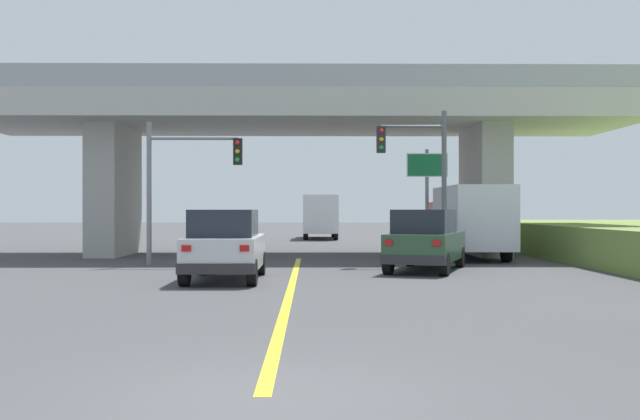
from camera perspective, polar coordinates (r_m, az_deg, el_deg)
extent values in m
plane|color=#424244|center=(32.93, -1.57, -3.48)|extent=(160.00, 160.00, 0.00)
cube|color=#B7B5AD|center=(33.13, -1.57, 7.40)|extent=(29.01, 8.14, 1.14)
cube|color=#A8A69F|center=(34.02, -15.61, 1.43)|extent=(1.31, 4.89, 5.69)
cube|color=#A8A69F|center=(33.76, 12.57, 1.44)|extent=(1.31, 4.89, 5.69)
cube|color=#9EA0A5|center=(29.42, -1.70, 10.36)|extent=(29.01, 0.20, 0.90)
cube|color=#9EA0A5|center=(37.16, -1.47, 8.20)|extent=(29.01, 0.20, 0.90)
cube|color=yellow|center=(19.28, -2.24, -5.98)|extent=(0.20, 22.41, 0.01)
cube|color=silver|center=(21.28, -7.31, -3.23)|extent=(1.98, 4.41, 0.90)
cube|color=#1E232D|center=(20.92, -7.42, -1.01)|extent=(1.74, 2.42, 0.76)
cube|color=#2D2D30|center=(19.17, -8.06, -4.52)|extent=(2.02, 0.20, 0.28)
cube|color=red|center=(19.18, -10.29, -2.93)|extent=(0.24, 0.06, 0.16)
cube|color=red|center=(18.98, -5.86, -2.96)|extent=(0.24, 0.06, 0.16)
cylinder|color=black|center=(23.06, -9.03, -4.10)|extent=(0.26, 0.72, 0.72)
cylinder|color=black|center=(22.87, -4.61, -4.13)|extent=(0.26, 0.72, 0.72)
cylinder|color=black|center=(19.81, -10.43, -4.78)|extent=(0.26, 0.72, 0.72)
cylinder|color=black|center=(19.58, -5.28, -4.84)|extent=(0.26, 0.72, 0.72)
cube|color=#2D4C33|center=(24.59, 8.21, -2.79)|extent=(3.35, 5.05, 0.90)
cube|color=#1E232D|center=(24.22, 8.07, -0.87)|extent=(2.45, 2.99, 0.76)
cube|color=#2D2D30|center=(22.36, 7.19, -3.87)|extent=(1.94, 0.83, 0.28)
cube|color=red|center=(22.42, 5.33, -2.50)|extent=(0.25, 0.13, 0.16)
cube|color=red|center=(22.14, 9.01, -2.53)|extent=(0.25, 0.13, 0.16)
cylinder|color=black|center=(26.53, 7.03, -3.55)|extent=(0.48, 0.77, 0.72)
cylinder|color=black|center=(26.25, 10.77, -3.59)|extent=(0.48, 0.77, 0.72)
cylinder|color=black|center=(23.04, 5.30, -4.10)|extent=(0.48, 0.77, 0.72)
cylinder|color=black|center=(22.72, 9.60, -4.16)|extent=(0.48, 0.77, 0.72)
cube|color=red|center=(34.19, 10.35, -1.00)|extent=(2.20, 2.00, 1.90)
cube|color=silver|center=(30.49, 11.71, -0.56)|extent=(2.31, 5.56, 2.50)
cube|color=#195999|center=(30.50, 11.71, -1.74)|extent=(2.33, 5.45, 0.24)
cylinder|color=black|center=(34.05, 8.70, -2.60)|extent=(0.30, 0.90, 0.90)
cylinder|color=black|center=(34.43, 11.99, -2.57)|extent=(0.30, 0.90, 0.90)
cylinder|color=black|center=(28.96, 10.36, -3.07)|extent=(0.30, 0.90, 0.90)
cylinder|color=black|center=(29.41, 14.20, -3.02)|extent=(0.30, 0.90, 0.90)
cylinder|color=#56595E|center=(27.24, 9.57, 1.70)|extent=(0.18, 0.18, 5.62)
cylinder|color=#56595E|center=(27.22, 7.17, 6.42)|extent=(2.30, 0.12, 0.12)
cube|color=#232326|center=(27.04, 4.74, 5.44)|extent=(0.32, 0.26, 0.96)
sphere|color=red|center=(26.92, 4.77, 6.10)|extent=(0.16, 0.16, 0.16)
sphere|color=gold|center=(26.89, 4.77, 5.47)|extent=(0.16, 0.16, 0.16)
sphere|color=green|center=(26.86, 4.77, 4.83)|extent=(0.16, 0.16, 0.16)
cylinder|color=slate|center=(27.40, -13.07, 1.25)|extent=(0.18, 0.18, 5.20)
cylinder|color=slate|center=(27.22, -9.75, 5.48)|extent=(3.21, 0.12, 0.12)
cube|color=black|center=(26.97, -6.37, 4.50)|extent=(0.32, 0.26, 0.96)
sphere|color=red|center=(26.84, -6.40, 5.17)|extent=(0.16, 0.16, 0.16)
sphere|color=gold|center=(26.82, -6.40, 4.53)|extent=(0.16, 0.16, 0.16)
sphere|color=green|center=(26.80, -6.40, 3.89)|extent=(0.16, 0.16, 0.16)
cylinder|color=slate|center=(30.23, 8.27, 0.44)|extent=(0.14, 0.14, 4.46)
cube|color=#146638|center=(30.22, 8.28, 3.46)|extent=(1.59, 0.08, 0.88)
cube|color=white|center=(30.22, 8.29, 3.46)|extent=(1.67, 0.04, 0.96)
cube|color=silver|center=(53.54, -0.01, -0.62)|extent=(2.20, 2.00, 1.90)
cube|color=silver|center=(49.99, 0.03, -0.31)|extent=(2.31, 5.11, 2.52)
cube|color=#197F4C|center=(50.00, 0.03, -1.03)|extent=(2.33, 5.00, 0.24)
cylinder|color=black|center=(53.56, -1.08, -1.63)|extent=(0.30, 0.90, 0.90)
cylinder|color=black|center=(53.58, 1.06, -1.63)|extent=(0.30, 0.90, 0.90)
cylinder|color=black|center=(48.73, -1.13, -1.80)|extent=(0.30, 0.90, 0.90)
cylinder|color=black|center=(48.76, 1.23, -1.80)|extent=(0.30, 0.90, 0.90)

